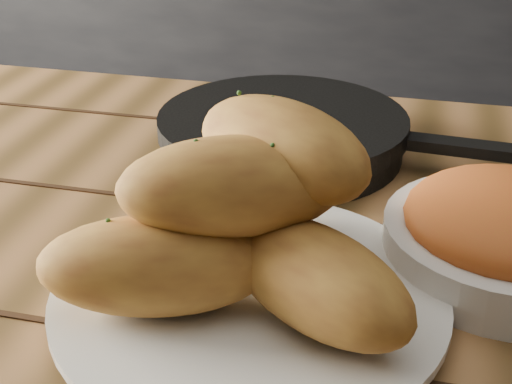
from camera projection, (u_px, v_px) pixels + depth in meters
name	position (u px, v px, depth m)	size (l,w,h in m)	color
counter	(379.00, 35.00, 2.34)	(2.80, 0.60, 0.90)	black
table	(275.00, 367.00, 0.63)	(1.48, 0.90, 0.75)	#956438
plate	(250.00, 298.00, 0.54)	(0.30, 0.30, 0.02)	white
bread_rolls	(235.00, 226.00, 0.51)	(0.29, 0.25, 0.14)	gold
skillet	(284.00, 133.00, 0.79)	(0.41, 0.27, 0.05)	black
bowl	(508.00, 233.00, 0.58)	(0.20, 0.20, 0.07)	white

